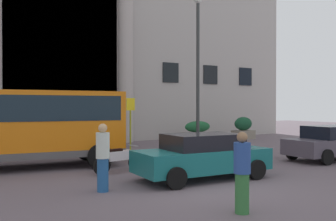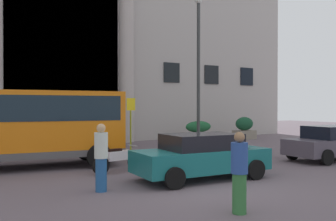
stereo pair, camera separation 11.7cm
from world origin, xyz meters
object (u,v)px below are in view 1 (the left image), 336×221
bus_stop_sign (130,119)px  parked_estate_mid (334,142)px  hedge_planter_east (198,132)px  lamppost_plaza_centre (198,61)px  pedestrian_child_trailing (103,157)px  hedge_planter_far_west (243,128)px  motorcycle_near_kerb (118,159)px  pedestrian_man_red_shirt (242,172)px  white_taxi_kerbside (202,156)px  hedge_planter_entrance_right (104,134)px  orange_minibus (28,122)px

bus_stop_sign → parked_estate_mid: (6.49, -6.46, -0.91)m
hedge_planter_east → lamppost_plaza_centre: lamppost_plaza_centre is taller
pedestrian_child_trailing → bus_stop_sign: bearing=-66.6°
hedge_planter_far_west → motorcycle_near_kerb: bearing=-148.9°
hedge_planter_far_west → pedestrian_man_red_shirt: 18.00m
motorcycle_near_kerb → lamppost_plaza_centre: (6.68, 4.75, 4.30)m
bus_stop_sign → motorcycle_near_kerb: bus_stop_sign is taller
pedestrian_man_red_shirt → hedge_planter_far_west: bearing=-48.8°
white_taxi_kerbside → pedestrian_man_red_shirt: 3.73m
pedestrian_child_trailing → lamppost_plaza_centre: (8.16, 7.19, 3.83)m
hedge_planter_far_west → bus_stop_sign: bearing=-163.7°
pedestrian_child_trailing → lamppost_plaza_centre: 11.53m
hedge_planter_entrance_right → lamppost_plaza_centre: (4.44, -2.54, 4.02)m
orange_minibus → hedge_planter_far_west: (14.94, 5.01, -0.95)m
hedge_planter_entrance_right → parked_estate_mid: bearing=-53.2°
bus_stop_sign → hedge_planter_entrance_right: 2.85m
hedge_planter_far_west → pedestrian_man_red_shirt: (-12.09, -13.33, 0.14)m
orange_minibus → parked_estate_mid: bearing=-14.3°
hedge_planter_entrance_right → white_taxi_kerbside: 9.70m
hedge_planter_east → hedge_planter_entrance_right: bearing=-178.0°
motorcycle_near_kerb → lamppost_plaza_centre: size_ratio=0.24×
hedge_planter_far_west → pedestrian_man_red_shirt: size_ratio=0.88×
pedestrian_man_red_shirt → lamppost_plaza_centre: 12.93m
hedge_planter_far_west → pedestrian_man_red_shirt: pedestrian_man_red_shirt is taller
white_taxi_kerbside → lamppost_plaza_centre: bearing=57.8°
parked_estate_mid → pedestrian_man_red_shirt: (-8.72, -3.98, 0.14)m
bus_stop_sign → hedge_planter_east: bearing=25.6°
hedge_planter_entrance_right → hedge_planter_east: 6.37m
bus_stop_sign → hedge_planter_far_west: size_ratio=1.75×
hedge_planter_entrance_right → pedestrian_man_red_shirt: bearing=-98.2°
parked_estate_mid → motorcycle_near_kerb: (-9.08, 1.85, -0.28)m
hedge_planter_east → white_taxi_kerbside: white_taxi_kerbside is taller
pedestrian_man_red_shirt → bus_stop_sign: bearing=-18.7°
hedge_planter_entrance_right → bus_stop_sign: bearing=-82.6°
motorcycle_near_kerb → lamppost_plaza_centre: bearing=23.3°
white_taxi_kerbside → motorcycle_near_kerb: size_ratio=2.15×
hedge_planter_entrance_right → white_taxi_kerbside: bearing=-92.6°
motorcycle_near_kerb → pedestrian_man_red_shirt: (0.36, -5.83, 0.42)m
hedge_planter_east → lamppost_plaza_centre: bearing=-125.0°
parked_estate_mid → motorcycle_near_kerb: size_ratio=2.28×
orange_minibus → pedestrian_man_red_shirt: bearing=-64.8°
motorcycle_near_kerb → pedestrian_child_trailing: 2.88m
bus_stop_sign → parked_estate_mid: bearing=-44.9°
motorcycle_near_kerb → orange_minibus: bearing=122.9°
hedge_planter_entrance_right → orange_minibus: bearing=-134.6°
hedge_planter_east → hedge_planter_far_west: bearing=-0.1°
bus_stop_sign → white_taxi_kerbside: size_ratio=0.62×
hedge_planter_entrance_right → hedge_planter_east: (6.37, 0.22, -0.09)m
pedestrian_man_red_shirt → white_taxi_kerbside: bearing=-29.6°
motorcycle_near_kerb → pedestrian_child_trailing: pedestrian_child_trailing is taller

